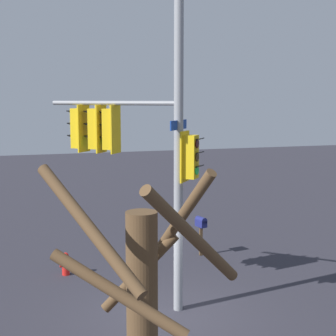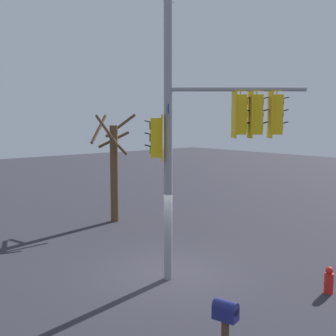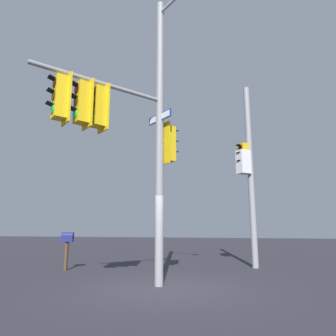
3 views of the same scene
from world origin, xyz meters
The scene contains 5 objects.
ground_plane centered at (0.00, 0.00, 0.00)m, with size 80.00×80.00×0.00m, color #2D2C35.
main_signal_pole_assembly centered at (-0.48, 0.78, 4.78)m, with size 3.48×4.76×8.89m.
fire_hydrant centered at (-2.26, 3.83, 0.34)m, with size 0.38×0.24×0.73m.
mailbox centered at (2.58, 4.43, 1.11)m, with size 0.34×0.48×1.41m.
bare_tree_behind_pole centered at (-2.45, -6.69, 2.52)m, with size 2.15×1.86×4.88m.
Camera 2 is at (8.12, 9.25, 4.66)m, focal length 45.37 mm.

